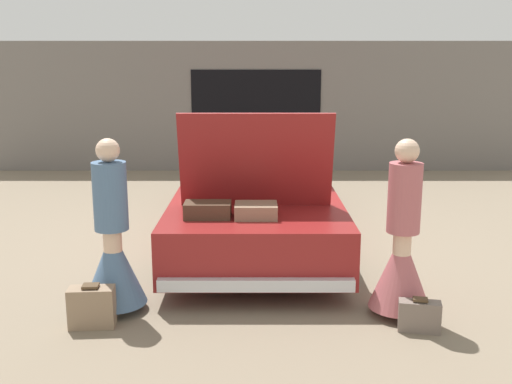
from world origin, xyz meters
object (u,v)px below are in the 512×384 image
(car, at_px, (256,194))
(person_left, at_px, (113,251))
(suitcase_beside_left_person, at_px, (92,307))
(person_right, at_px, (402,254))
(suitcase_beside_right_person, at_px, (419,316))

(car, bearing_deg, person_left, -117.43)
(suitcase_beside_left_person, bearing_deg, person_left, 70.75)
(person_right, xyz_separation_m, suitcase_beside_left_person, (-2.86, -0.26, -0.42))
(person_left, bearing_deg, person_right, 90.55)
(suitcase_beside_right_person, bearing_deg, person_right, 105.86)
(person_left, distance_m, suitcase_beside_right_person, 2.91)
(car, bearing_deg, suitcase_beside_right_person, -64.57)
(suitcase_beside_left_person, relative_size, suitcase_beside_right_person, 1.08)
(person_right, distance_m, suitcase_beside_right_person, 0.59)
(car, relative_size, suitcase_beside_left_person, 12.54)
(suitcase_beside_right_person, bearing_deg, car, 115.43)
(suitcase_beside_left_person, xyz_separation_m, suitcase_beside_right_person, (2.96, -0.09, -0.05))
(car, xyz_separation_m, person_left, (-1.37, -2.63, 0.03))
(car, xyz_separation_m, person_right, (1.37, -2.74, 0.04))
(person_right, distance_m, suitcase_beside_left_person, 2.91)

